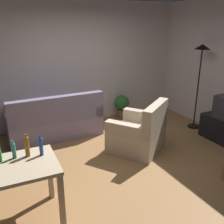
# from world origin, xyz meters

# --- Properties ---
(ground_plane) EXTENTS (5.20, 4.40, 0.02)m
(ground_plane) POSITION_xyz_m (0.00, 0.00, -0.01)
(ground_plane) COLOR #9E7042
(wall_rear) EXTENTS (5.20, 0.10, 2.70)m
(wall_rear) POSITION_xyz_m (0.00, 2.20, 1.35)
(wall_rear) COLOR silver
(wall_rear) RESTS_ON ground_plane
(couch) EXTENTS (1.84, 0.84, 0.92)m
(couch) POSITION_xyz_m (-0.64, 1.59, 0.31)
(couch) COLOR gray
(couch) RESTS_ON ground_plane
(torchiere_lamp) EXTENTS (0.32, 0.32, 1.81)m
(torchiere_lamp) POSITION_xyz_m (2.25, 0.66, 1.41)
(torchiere_lamp) COLOR black
(torchiere_lamp) RESTS_ON ground_plane
(desk) EXTENTS (1.23, 0.75, 0.76)m
(desk) POSITION_xyz_m (-1.80, -0.59, 0.65)
(desk) COLOR #C6B28E
(desk) RESTS_ON ground_plane
(potted_plant) EXTENTS (0.36, 0.36, 0.57)m
(potted_plant) POSITION_xyz_m (1.09, 1.90, 0.33)
(potted_plant) COLOR brown
(potted_plant) RESTS_ON ground_plane
(armchair) EXTENTS (1.22, 1.20, 0.92)m
(armchair) POSITION_xyz_m (0.57, 0.31, 0.32)
(armchair) COLOR beige
(armchair) RESTS_ON ground_plane
(bottle_tall) EXTENTS (0.05, 0.05, 0.22)m
(bottle_tall) POSITION_xyz_m (-1.63, -0.42, 0.86)
(bottle_tall) COLOR teal
(bottle_tall) RESTS_ON desk
(bottle_amber) EXTENTS (0.05, 0.05, 0.28)m
(bottle_amber) POSITION_xyz_m (-1.48, -0.45, 0.88)
(bottle_amber) COLOR #9E6019
(bottle_amber) RESTS_ON desk
(bottle_blue) EXTENTS (0.05, 0.05, 0.26)m
(bottle_blue) POSITION_xyz_m (-1.34, -0.50, 0.87)
(bottle_blue) COLOR #2347A3
(bottle_blue) RESTS_ON desk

